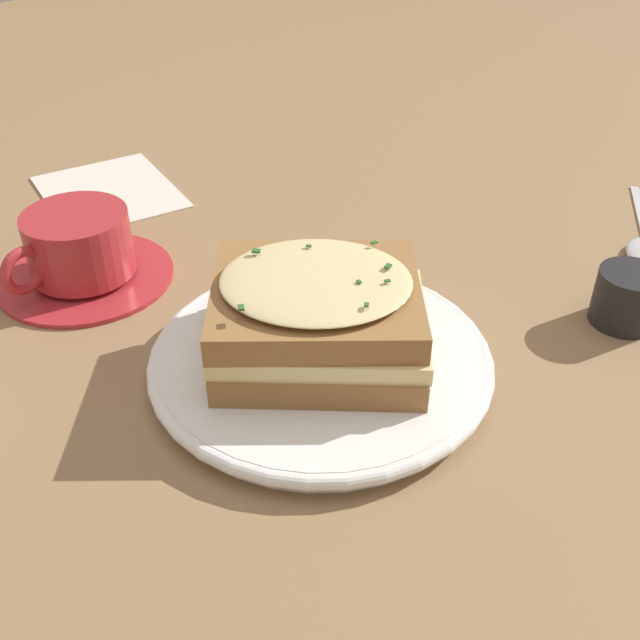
{
  "coord_description": "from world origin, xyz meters",
  "views": [
    {
      "loc": [
        0.32,
        -0.27,
        0.34
      ],
      "look_at": [
        0.02,
        -0.0,
        0.04
      ],
      "focal_mm": 42.0,
      "sensor_mm": 36.0,
      "label": 1
    }
  ],
  "objects_px": {
    "teacup_with_saucer": "(80,253)",
    "condiment_pot": "(627,298)",
    "sandwich": "(318,315)",
    "dinner_plate": "(320,360)",
    "napkin": "(109,191)"
  },
  "relations": [
    {
      "from": "teacup_with_saucer",
      "to": "condiment_pot",
      "type": "distance_m",
      "value": 0.43
    },
    {
      "from": "sandwich",
      "to": "dinner_plate",
      "type": "bearing_deg",
      "value": -13.46
    },
    {
      "from": "dinner_plate",
      "to": "sandwich",
      "type": "xyz_separation_m",
      "value": [
        -0.0,
        0.0,
        0.04
      ]
    },
    {
      "from": "sandwich",
      "to": "condiment_pot",
      "type": "relative_size",
      "value": 3.73
    },
    {
      "from": "sandwich",
      "to": "teacup_with_saucer",
      "type": "height_order",
      "value": "sandwich"
    },
    {
      "from": "teacup_with_saucer",
      "to": "condiment_pot",
      "type": "xyz_separation_m",
      "value": [
        0.33,
        0.28,
        -0.0
      ]
    },
    {
      "from": "teacup_with_saucer",
      "to": "napkin",
      "type": "height_order",
      "value": "teacup_with_saucer"
    },
    {
      "from": "sandwich",
      "to": "napkin",
      "type": "distance_m",
      "value": 0.36
    },
    {
      "from": "teacup_with_saucer",
      "to": "condiment_pot",
      "type": "relative_size",
      "value": 2.9
    },
    {
      "from": "teacup_with_saucer",
      "to": "napkin",
      "type": "xyz_separation_m",
      "value": [
        -0.13,
        0.09,
        -0.02
      ]
    },
    {
      "from": "sandwich",
      "to": "teacup_with_saucer",
      "type": "distance_m",
      "value": 0.23
    },
    {
      "from": "teacup_with_saucer",
      "to": "napkin",
      "type": "bearing_deg",
      "value": -137.07
    },
    {
      "from": "dinner_plate",
      "to": "sandwich",
      "type": "distance_m",
      "value": 0.04
    },
    {
      "from": "condiment_pot",
      "to": "sandwich",
      "type": "bearing_deg",
      "value": -116.74
    },
    {
      "from": "teacup_with_saucer",
      "to": "napkin",
      "type": "relative_size",
      "value": 0.97
    }
  ]
}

